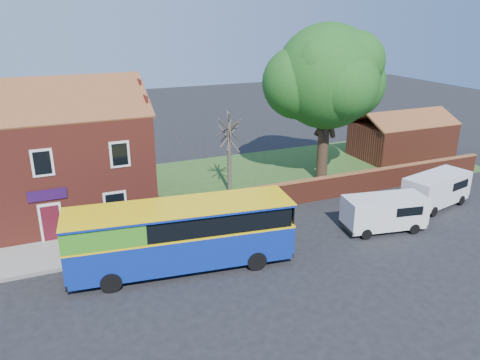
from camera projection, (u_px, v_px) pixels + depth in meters
name	position (u px, v px, depth m)	size (l,w,h in m)	color
ground	(219.00, 282.00, 22.13)	(120.00, 120.00, 0.00)	black
pavement	(55.00, 254.00, 24.52)	(18.00, 3.50, 0.12)	gray
kerb	(57.00, 270.00, 23.00)	(18.00, 0.15, 0.14)	slate
grass_strip	(312.00, 168.00, 38.15)	(26.00, 12.00, 0.04)	#426B28
shop_building	(43.00, 163.00, 28.35)	(12.30, 8.13, 10.50)	maroon
boundary_wall	(358.00, 182.00, 32.69)	(22.00, 0.38, 1.60)	maroon
outbuilding	(402.00, 138.00, 40.92)	(8.20, 5.06, 4.17)	maroon
bus	(174.00, 234.00, 22.70)	(11.16, 4.01, 3.32)	navy
van_near	(384.00, 212.00, 27.05)	(4.96, 2.66, 2.07)	silver
van_far	(437.00, 189.00, 30.43)	(5.22, 3.02, 2.16)	silver
large_tree	(327.00, 80.00, 33.36)	(9.39, 7.43, 11.45)	black
bare_tree	(229.00, 153.00, 32.47)	(2.04, 2.43, 5.44)	#4C4238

